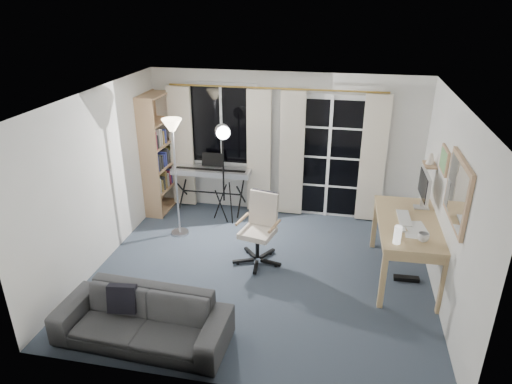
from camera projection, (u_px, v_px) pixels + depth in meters
floor at (261, 273)px, 6.27m from camera, size 4.50×4.00×0.02m
window at (222, 125)px, 7.62m from camera, size 1.20×0.08×1.40m
french_door at (329, 158)px, 7.49m from camera, size 1.32×0.09×2.11m
curtains at (274, 153)px, 7.54m from camera, size 3.60×0.07×2.13m
bookshelf at (158, 155)px, 7.79m from camera, size 0.35×0.96×2.05m
torchiere_lamp at (173, 143)px, 6.68m from camera, size 0.31×0.31×1.86m
keyboard_piano at (211, 172)px, 7.70m from camera, size 1.35×0.66×0.97m
studio_light at (223, 144)px, 7.07m from camera, size 0.40×0.40×1.72m
office_chair at (261, 222)px, 6.37m from camera, size 0.69×0.69×1.00m
desk at (408, 228)px, 5.90m from camera, size 0.81×1.57×0.83m
monitor at (424, 187)px, 6.10m from camera, size 0.20×0.60×0.52m
desk_clutter at (404, 242)px, 5.72m from camera, size 0.48×0.95×1.05m
mug at (423, 236)px, 5.36m from camera, size 0.14×0.11×0.14m
wall_mirror at (458, 192)px, 4.93m from camera, size 0.04×0.94×0.74m
framed_print at (444, 160)px, 5.71m from camera, size 0.03×0.42×0.32m
wall_shelf at (430, 161)px, 6.25m from camera, size 0.16×0.30×0.18m
sofa at (141, 312)px, 4.91m from camera, size 1.91×0.64×0.74m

